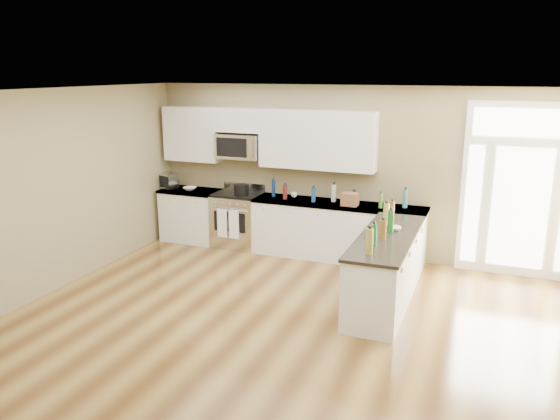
{
  "coord_description": "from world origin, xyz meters",
  "views": [
    {
      "loc": [
        2.12,
        -4.63,
        3.05
      ],
      "look_at": [
        -0.5,
        2.0,
        1.2
      ],
      "focal_mm": 35.0,
      "sensor_mm": 36.0,
      "label": 1
    }
  ],
  "objects_px": {
    "peninsula_cabinet": "(386,271)",
    "kitchen_range": "(238,220)",
    "toaster_oven": "(168,180)",
    "stockpot": "(241,189)"
  },
  "relations": [
    {
      "from": "peninsula_cabinet",
      "to": "kitchen_range",
      "type": "bearing_deg",
      "value": 153.32
    },
    {
      "from": "kitchen_range",
      "to": "toaster_oven",
      "type": "height_order",
      "value": "toaster_oven"
    },
    {
      "from": "kitchen_range",
      "to": "toaster_oven",
      "type": "relative_size",
      "value": 3.36
    },
    {
      "from": "kitchen_range",
      "to": "stockpot",
      "type": "xyz_separation_m",
      "value": [
        0.11,
        -0.07,
        0.57
      ]
    },
    {
      "from": "kitchen_range",
      "to": "stockpot",
      "type": "bearing_deg",
      "value": -32.41
    },
    {
      "from": "peninsula_cabinet",
      "to": "kitchen_range",
      "type": "distance_m",
      "value": 3.23
    },
    {
      "from": "peninsula_cabinet",
      "to": "stockpot",
      "type": "height_order",
      "value": "stockpot"
    },
    {
      "from": "peninsula_cabinet",
      "to": "toaster_oven",
      "type": "relative_size",
      "value": 7.22
    },
    {
      "from": "toaster_oven",
      "to": "stockpot",
      "type": "bearing_deg",
      "value": 17.25
    },
    {
      "from": "kitchen_range",
      "to": "toaster_oven",
      "type": "xyz_separation_m",
      "value": [
        -1.39,
        -0.01,
        0.6
      ]
    }
  ]
}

